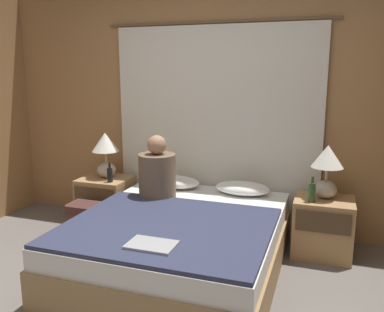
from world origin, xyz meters
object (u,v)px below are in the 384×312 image
Objects in this scene: lamp_right at (327,166)px; beer_bottle_on_right_stand at (312,192)px; pillow_left at (174,182)px; laptop_on_bed at (152,245)px; pillow_right at (242,188)px; lamp_left at (106,150)px; nightstand_left at (106,201)px; nightstand_right at (323,227)px; backpack_on_floor at (87,220)px; beer_bottle_on_left_stand at (110,175)px; person_left_in_bed at (157,173)px; bed at (181,243)px.

lamp_right is 2.09× the size of beer_bottle_on_right_stand.
laptop_on_bed is at bearing -74.54° from pillow_left.
laptop_on_bed is at bearing -102.16° from pillow_right.
lamp_left reaches higher than beer_bottle_on_right_stand.
lamp_left is 2.23m from lamp_right.
lamp_right is 0.91× the size of pillow_left.
nightstand_left is 2.23m from nightstand_right.
lamp_right is 1.27× the size of backpack_on_floor.
laptop_on_bed is at bearing -50.23° from beer_bottle_on_left_stand.
pillow_right is 1.64× the size of laptop_on_bed.
lamp_right is at bearing 54.75° from beer_bottle_on_right_stand.
nightstand_right is at bearing -3.35° from pillow_left.
person_left_in_bed is 0.63m from beer_bottle_on_left_stand.
lamp_right is 0.81× the size of person_left_in_bed.
bed is 1.31m from nightstand_left.
beer_bottle_on_right_stand reaches higher than pillow_left.
lamp_right reaches higher than beer_bottle_on_left_stand.
nightstand_right is 1.09× the size of lamp_left.
beer_bottle_on_left_stand is at bearing -162.16° from pillow_left.
laptop_on_bed is 1.48m from backpack_on_floor.
nightstand_right is 1.49m from pillow_left.
backpack_on_floor is (0.04, -0.43, -0.05)m from nightstand_left.
beer_bottle_on_right_stand is at bearing -3.15° from nightstand_left.
beer_bottle_on_right_stand is (2.12, -0.15, -0.20)m from lamp_left.
lamp_left is at bearing 156.86° from person_left_in_bed.
person_left_in_bed reaches higher than bed.
bed is at bearing 93.75° from laptop_on_bed.
lamp_right is 1.53m from person_left_in_bed.
backpack_on_floor is (-2.08, -0.31, -0.40)m from beer_bottle_on_right_stand.
backpack_on_floor is at bearing -84.38° from nightstand_left.
pillow_left is 1.49m from laptop_on_bed.
lamp_left is 0.91× the size of pillow_right.
nightstand_left is at bearing 138.27° from beer_bottle_on_left_stand.
pillow_left is 0.71m from pillow_right.
nightstand_right is at bearing 11.06° from backpack_on_floor.
nightstand_right is 1.62× the size of laptop_on_bed.
pillow_left is at bearing 180.00° from pillow_right.
person_left_in_bed is 0.86m from backpack_on_floor.
beer_bottle_on_left_stand is (-2.10, -0.12, 0.34)m from nightstand_right.
pillow_left is (0.76, 0.05, -0.29)m from lamp_left.
lamp_left is (-1.11, 0.72, 0.59)m from bed.
beer_bottle_on_right_stand reaches higher than laptop_on_bed.
beer_bottle_on_right_stand is at bearing -8.49° from pillow_left.
nightstand_right is at bearing 10.39° from person_left_in_bed.
bed is 4.00× the size of lamp_right.
bed is at bearing -148.59° from nightstand_right.
pillow_right is (-0.76, 0.09, 0.27)m from nightstand_right.
laptop_on_bed is (0.43, -1.08, -0.20)m from person_left_in_bed.
bed is at bearing -32.80° from lamp_left.
beer_bottle_on_right_stand is (-0.11, -0.15, -0.20)m from lamp_right.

